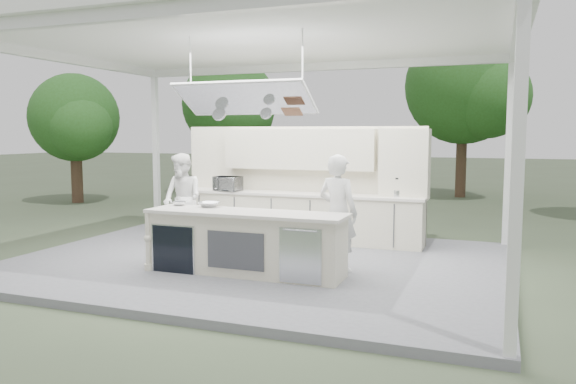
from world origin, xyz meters
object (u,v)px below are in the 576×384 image
at_px(demo_island, 244,242).
at_px(sous_chef, 183,199).
at_px(head_chef, 338,213).
at_px(back_counter, 296,216).

distance_m(demo_island, sous_chef, 2.70).
bearing_deg(sous_chef, head_chef, 4.97).
distance_m(demo_island, head_chef, 1.50).
bearing_deg(demo_island, head_chef, 27.06).
distance_m(demo_island, back_counter, 2.82).
bearing_deg(back_counter, head_chef, -55.97).
relative_size(demo_island, head_chef, 1.72).
xyz_separation_m(demo_island, sous_chef, (-2.08, 1.68, 0.39)).
relative_size(demo_island, sous_chef, 1.78).
relative_size(head_chef, sous_chef, 1.03).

